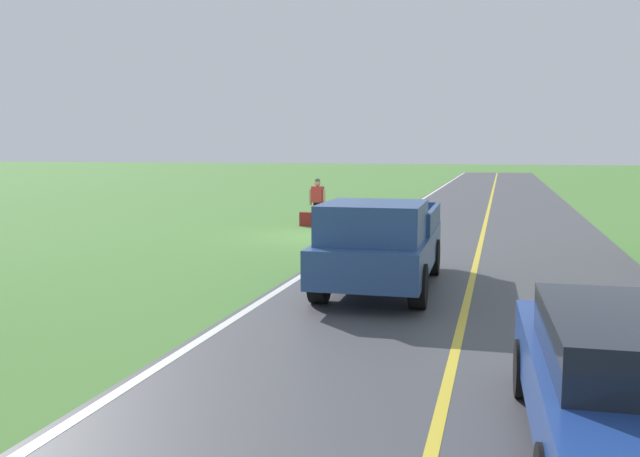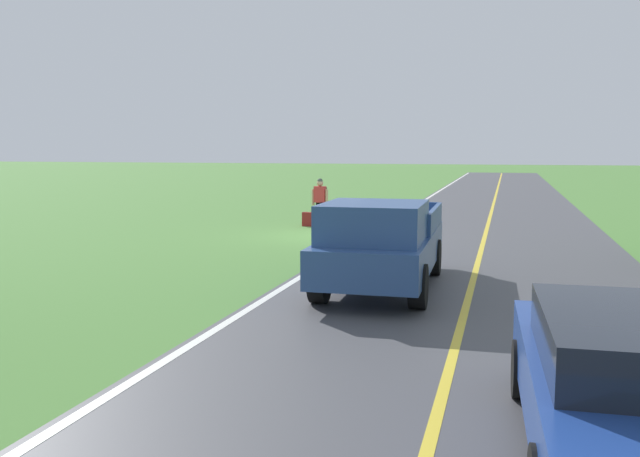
{
  "view_description": "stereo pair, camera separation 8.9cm",
  "coord_description": "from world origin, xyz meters",
  "px_view_note": "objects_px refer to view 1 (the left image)",
  "views": [
    {
      "loc": [
        -5.58,
        20.85,
        2.83
      ],
      "look_at": [
        -2.5,
        9.5,
        1.42
      ],
      "focal_mm": 37.7,
      "sensor_mm": 36.0,
      "label": 1
    },
    {
      "loc": [
        -5.66,
        20.83,
        2.83
      ],
      "look_at": [
        -2.5,
        9.5,
        1.42
      ],
      "focal_mm": 37.7,
      "sensor_mm": 36.0,
      "label": 2
    }
  ],
  "objects_px": {
    "pickup_truck_passing": "(380,242)",
    "sedan_mid_oncoming": "(637,381)",
    "hitchhiker_walking": "(318,199)",
    "suitcase_carried": "(306,219)"
  },
  "relations": [
    {
      "from": "pickup_truck_passing",
      "to": "sedan_mid_oncoming",
      "type": "relative_size",
      "value": 1.22
    },
    {
      "from": "suitcase_carried",
      "to": "pickup_truck_passing",
      "type": "xyz_separation_m",
      "value": [
        -4.54,
        10.21,
        0.71
      ]
    },
    {
      "from": "sedan_mid_oncoming",
      "to": "suitcase_carried",
      "type": "bearing_deg",
      "value": -64.59
    },
    {
      "from": "suitcase_carried",
      "to": "sedan_mid_oncoming",
      "type": "relative_size",
      "value": 0.11
    },
    {
      "from": "suitcase_carried",
      "to": "hitchhiker_walking",
      "type": "bearing_deg",
      "value": 100.86
    },
    {
      "from": "hitchhiker_walking",
      "to": "sedan_mid_oncoming",
      "type": "xyz_separation_m",
      "value": [
        -7.65,
        17.05,
        -0.23
      ]
    },
    {
      "from": "hitchhiker_walking",
      "to": "pickup_truck_passing",
      "type": "bearing_deg",
      "value": 111.86
    },
    {
      "from": "pickup_truck_passing",
      "to": "sedan_mid_oncoming",
      "type": "height_order",
      "value": "pickup_truck_passing"
    },
    {
      "from": "hitchhiker_walking",
      "to": "pickup_truck_passing",
      "type": "relative_size",
      "value": 0.32
    },
    {
      "from": "hitchhiker_walking",
      "to": "suitcase_carried",
      "type": "xyz_separation_m",
      "value": [
        0.42,
        0.05,
        -0.72
      ]
    }
  ]
}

